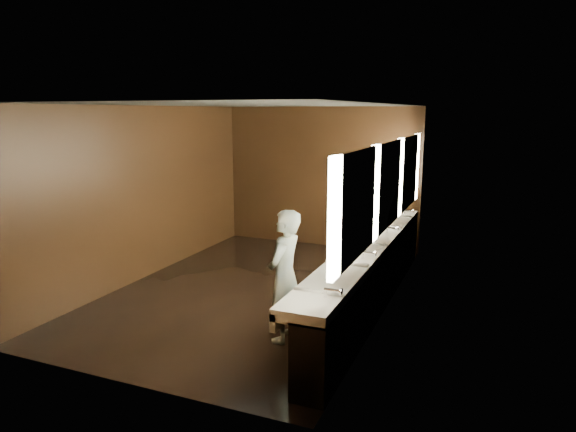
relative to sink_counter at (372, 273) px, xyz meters
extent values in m
plane|color=black|center=(-1.79, 0.00, -0.50)|extent=(6.00, 6.00, 0.00)
cube|color=#2D2D2B|center=(-1.79, 0.00, 2.30)|extent=(4.00, 6.00, 0.02)
cube|color=black|center=(-1.79, 3.00, 0.90)|extent=(4.00, 0.02, 2.80)
cube|color=black|center=(-1.79, -3.00, 0.90)|extent=(4.00, 0.02, 2.80)
cube|color=black|center=(-3.79, 0.00, 0.90)|extent=(0.02, 6.00, 2.80)
cube|color=black|center=(0.21, 0.00, 0.90)|extent=(0.02, 6.00, 2.80)
cube|color=black|center=(0.03, 0.00, -0.09)|extent=(0.36, 5.40, 0.81)
cube|color=white|center=(-0.07, 0.00, 0.35)|extent=(0.55, 5.40, 0.12)
cube|color=white|center=(-0.31, 0.00, 0.27)|extent=(0.06, 5.40, 0.18)
cylinder|color=silver|center=(0.12, -2.20, 0.49)|extent=(0.18, 0.04, 0.04)
cylinder|color=silver|center=(0.12, -0.73, 0.49)|extent=(0.18, 0.04, 0.04)
cylinder|color=silver|center=(0.12, 0.73, 0.49)|extent=(0.18, 0.04, 0.04)
cylinder|color=silver|center=(0.12, 2.20, 0.49)|extent=(0.18, 0.04, 0.04)
cube|color=white|center=(0.18, -2.40, 1.25)|extent=(0.06, 0.22, 1.15)
cube|color=white|center=(0.19, -1.60, 1.25)|extent=(0.03, 1.32, 1.15)
cube|color=white|center=(0.18, -0.80, 1.25)|extent=(0.06, 0.23, 1.15)
cube|color=white|center=(0.19, 0.00, 1.25)|extent=(0.03, 1.32, 1.15)
cube|color=white|center=(0.18, 0.80, 1.25)|extent=(0.06, 0.23, 1.15)
cube|color=white|center=(0.19, 1.60, 1.25)|extent=(0.03, 1.32, 1.15)
cube|color=white|center=(0.18, 2.40, 1.25)|extent=(0.06, 0.22, 1.15)
imported|color=#90B8D7|center=(-0.72, -1.43, 0.30)|extent=(0.41, 0.60, 1.60)
cylinder|color=black|center=(-0.22, -1.11, -0.22)|extent=(0.40, 0.40, 0.55)
camera|label=1|loc=(1.53, -6.77, 2.22)|focal=32.00mm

